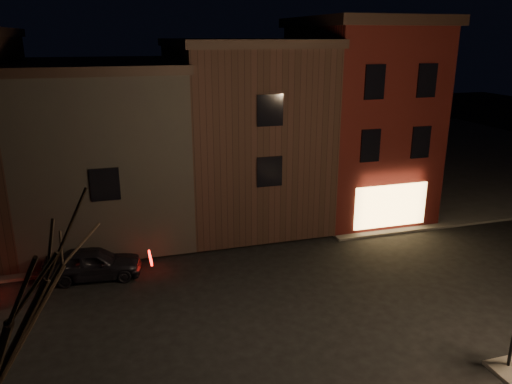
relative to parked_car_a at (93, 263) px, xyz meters
The scene contains 6 objects.
ground 7.90m from the parked_car_a, 34.34° to the right, with size 120.00×120.00×0.00m, color black.
sidewalk_far_right 30.74m from the parked_car_a, 30.42° to the left, with size 30.00×30.00×0.12m, color #2D2B28.
corner_building 16.06m from the parked_car_a, 19.15° to the left, with size 6.50×8.50×10.50m.
row_building_a 10.87m from the parked_car_a, 37.14° to the left, with size 7.30×10.30×9.40m.
row_building_b 7.12m from the parked_car_a, 82.94° to the left, with size 7.80×10.30×8.40m.
parked_car_a is the anchor object (origin of this frame).
Camera 1 is at (-5.43, -15.52, 9.66)m, focal length 35.00 mm.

